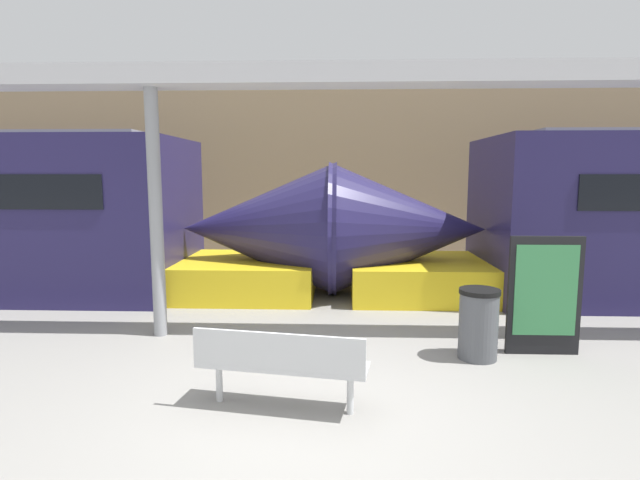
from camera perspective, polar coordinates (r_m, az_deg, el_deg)
The scene contains 7 objects.
ground_plane at distance 5.25m, azimuth -2.54°, elevation -19.60°, with size 60.00×60.00×0.00m, color gray.
station_wall at distance 14.57m, azimuth 0.62°, elevation 7.94°, with size 56.00×0.20×5.00m, color #9E8460.
bench_near at distance 5.18m, azimuth -4.54°, elevation -13.63°, with size 1.80×0.72×0.85m.
trash_bin at distance 6.88m, azimuth 17.65°, elevation -9.11°, with size 0.52×0.52×0.92m.
poster_board at distance 7.26m, azimuth 24.28°, elevation -5.77°, with size 0.96×0.07×1.59m.
support_column_near at distance 7.64m, azimuth -18.25°, elevation 2.74°, with size 0.19×0.19×3.61m, color gray.
canopy_beam at distance 7.74m, azimuth -18.86°, elevation 17.23°, with size 28.00×0.60×0.28m, color #B7B7BC.
Camera 1 is at (0.40, -4.66, 2.39)m, focal length 28.00 mm.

